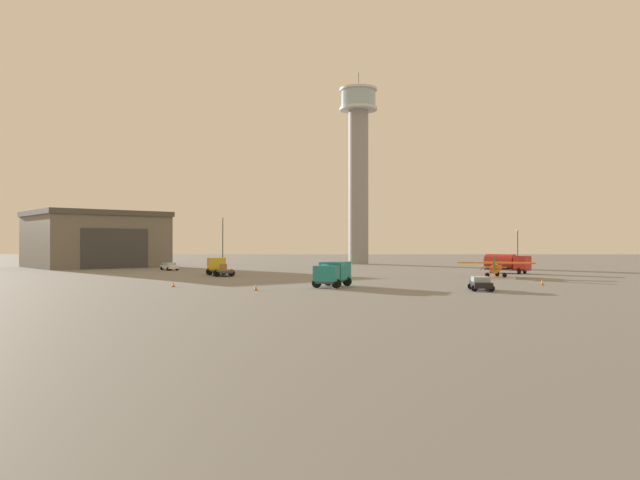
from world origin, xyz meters
TOP-DOWN VIEW (x-y plane):
  - ground_plane at (0.00, 0.00)m, footprint 400.00×400.00m
  - control_tower at (6.84, 72.88)m, footprint 8.68×8.68m
  - hangar at (-47.30, 54.99)m, footprint 32.31×32.07m
  - airplane_orange at (22.85, 17.91)m, footprint 10.35×8.16m
  - truck_fuel_tanker_red at (27.85, 29.40)m, footprint 6.77×6.22m
  - truck_flatbed_yellow at (-16.55, 22.74)m, footprint 5.02×7.34m
  - truck_box_teal at (0.04, -0.19)m, footprint 4.36×6.32m
  - car_black at (14.72, -5.20)m, footprint 2.55×4.22m
  - car_white at (-28.31, 39.76)m, footprint 4.06×4.73m
  - light_post_west at (36.45, 50.77)m, footprint 0.44×0.44m
  - light_post_east at (-20.06, 46.46)m, footprint 0.44×0.44m
  - traffic_cone_near_left at (23.64, 2.56)m, footprint 0.36×0.36m
  - traffic_cone_near_right at (-17.23, -0.59)m, footprint 0.36×0.36m
  - traffic_cone_mid_apron at (-7.76, -5.22)m, footprint 0.36×0.36m

SIDE VIEW (x-z plane):
  - ground_plane at x=0.00m, z-range 0.00..0.00m
  - traffic_cone_near_right at x=-17.23m, z-range 0.00..0.60m
  - traffic_cone_mid_apron at x=-7.76m, z-range 0.00..0.69m
  - traffic_cone_near_left at x=23.64m, z-range 0.00..0.70m
  - car_black at x=14.72m, z-range 0.05..1.42m
  - car_white at x=-28.31m, z-range 0.06..1.43m
  - truck_flatbed_yellow at x=-16.55m, z-range -0.03..2.53m
  - airplane_orange at x=22.85m, z-range -0.10..3.00m
  - truck_box_teal at x=0.04m, z-range 0.19..2.87m
  - truck_fuel_tanker_red at x=27.85m, z-range 0.19..3.23m
  - light_post_west at x=36.45m, z-range 0.80..8.24m
  - hangar at x=-47.30m, z-range 0.02..11.10m
  - light_post_east at x=-20.06m, z-range 0.85..10.56m
  - control_tower at x=6.84m, z-range 1.72..46.35m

